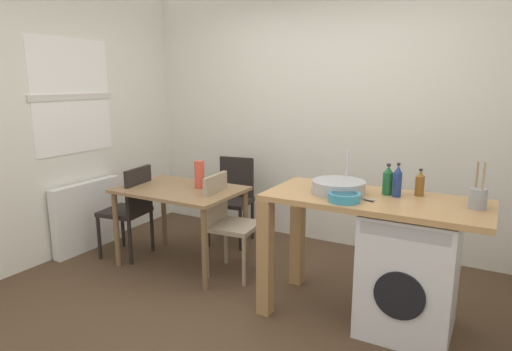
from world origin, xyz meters
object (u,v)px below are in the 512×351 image
object	(u,v)px
chair_person_seat	(131,207)
dining_table	(180,198)
bottle_squat_brown	(397,182)
utensil_crock	(478,198)
bottle_clear_small	(420,184)
chair_spare_by_wall	(233,195)
chair_opposite	(227,219)
bottle_tall_green	(388,181)
mixing_bowl	(344,197)
vase	(199,174)
washing_machine	(409,272)

from	to	relation	value
chair_person_seat	dining_table	bearing A→B (deg)	-88.87
dining_table	bottle_squat_brown	distance (m)	1.98
utensil_crock	bottle_squat_brown	bearing A→B (deg)	174.64
utensil_crock	bottle_clear_small	bearing A→B (deg)	156.89
chair_spare_by_wall	utensil_crock	bearing A→B (deg)	150.21
dining_table	chair_opposite	distance (m)	0.50
bottle_clear_small	dining_table	bearing A→B (deg)	-177.79
dining_table	bottle_tall_green	world-z (taller)	bottle_tall_green
bottle_clear_small	mixing_bowl	bearing A→B (deg)	-134.92
bottle_tall_green	utensil_crock	bearing A→B (deg)	-7.76
bottle_squat_brown	vase	size ratio (longest dim) A/B	0.95
bottle_squat_brown	washing_machine	bearing A→B (deg)	-35.91
chair_person_seat	chair_spare_by_wall	world-z (taller)	same
washing_machine	mixing_bowl	size ratio (longest dim) A/B	4.04
chair_spare_by_wall	bottle_clear_small	xyz separation A→B (m)	(1.98, -0.69, 0.50)
chair_opposite	utensil_crock	world-z (taller)	utensil_crock
chair_person_seat	bottle_squat_brown	xyz separation A→B (m)	(2.48, 0.06, 0.52)
vase	utensil_crock	bearing A→B (deg)	-4.50
dining_table	mixing_bowl	distance (m)	1.72
washing_machine	bottle_tall_green	bearing A→B (deg)	148.09
washing_machine	bottle_squat_brown	xyz separation A→B (m)	(-0.14, 0.10, 0.60)
chair_person_seat	utensil_crock	size ratio (longest dim) A/B	3.00
washing_machine	chair_spare_by_wall	bearing A→B (deg)	155.50
chair_person_seat	washing_machine	world-z (taller)	chair_person_seat
washing_machine	bottle_clear_small	distance (m)	0.61
vase	mixing_bowl	bearing A→B (deg)	-15.92
chair_person_seat	chair_opposite	size ratio (longest dim) A/B	1.00
dining_table	washing_machine	size ratio (longest dim) A/B	1.28
utensil_crock	dining_table	bearing A→B (deg)	178.12
chair_opposite	bottle_clear_small	world-z (taller)	bottle_clear_small
chair_spare_by_wall	washing_machine	world-z (taller)	chair_spare_by_wall
bottle_squat_brown	chair_person_seat	bearing A→B (deg)	-178.70
washing_machine	bottle_squat_brown	distance (m)	0.62
dining_table	chair_person_seat	world-z (taller)	chair_person_seat
chair_person_seat	chair_spare_by_wall	size ratio (longest dim) A/B	1.00
chair_opposite	mixing_bowl	size ratio (longest dim) A/B	4.23
dining_table	washing_machine	bearing A→B (deg)	-3.66
bottle_tall_green	bottle_squat_brown	xyz separation A→B (m)	(0.07, -0.03, 0.01)
dining_table	bottle_tall_green	xyz separation A→B (m)	(1.86, -0.00, 0.38)
chair_person_seat	bottle_clear_small	size ratio (longest dim) A/B	4.74
washing_machine	vase	bearing A→B (deg)	173.11
dining_table	mixing_bowl	world-z (taller)	mixing_bowl
utensil_crock	bottle_tall_green	bearing A→B (deg)	172.24
bottle_clear_small	vase	bearing A→B (deg)	179.39
chair_opposite	bottle_squat_brown	bearing A→B (deg)	81.49
bottle_clear_small	mixing_bowl	world-z (taller)	bottle_clear_small
chair_opposite	chair_spare_by_wall	world-z (taller)	same
vase	chair_person_seat	bearing A→B (deg)	-164.78
chair_spare_by_wall	bottle_tall_green	world-z (taller)	bottle_tall_green
washing_machine	vase	world-z (taller)	vase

